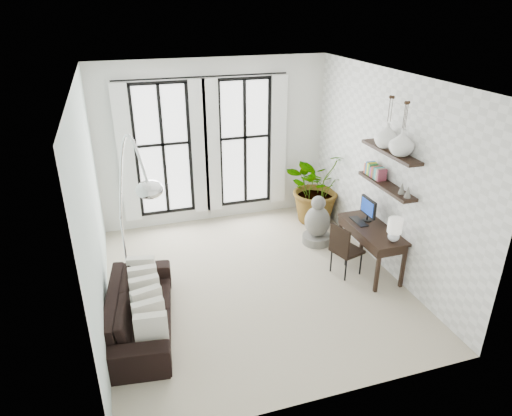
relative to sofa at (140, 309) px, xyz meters
name	(u,v)px	position (x,y,z in m)	size (l,w,h in m)	color
floor	(253,281)	(1.80, 0.61, -0.31)	(5.00, 5.00, 0.00)	#B6AA90
ceiling	(252,78)	(1.80, 0.61, 2.89)	(5.00, 5.00, 0.00)	white
wall_left	(91,209)	(-0.45, 0.61, 1.29)	(5.00, 5.00, 0.00)	silver
wall_right	(387,174)	(4.05, 0.61, 1.29)	(5.00, 5.00, 0.00)	white
wall_back	(215,143)	(1.80, 3.11, 1.29)	(4.50, 4.50, 0.00)	white
windows	(205,147)	(1.60, 3.04, 1.25)	(3.26, 0.13, 2.65)	white
wall_shelves	(387,171)	(3.91, 0.41, 1.42)	(0.25, 1.30, 0.60)	black
sofa	(140,309)	(0.00, 0.00, 0.00)	(2.11, 0.82, 0.61)	black
throw_pillows	(146,296)	(0.10, 0.00, 0.19)	(0.40, 1.52, 0.40)	beige
plant	(317,186)	(3.70, 2.40, 0.44)	(1.35, 1.17, 1.50)	#2D7228
desk	(373,232)	(3.75, 0.33, 0.43)	(0.56, 1.33, 1.18)	black
desk_chair	(344,247)	(3.26, 0.37, 0.20)	(0.53, 0.53, 0.89)	black
arc_lamp	(130,176)	(0.10, 0.62, 1.70)	(0.77, 1.52, 2.61)	silver
buddha	(317,224)	(3.31, 1.49, 0.09)	(0.52, 0.52, 0.94)	slate
vase_a	(402,142)	(3.91, 0.13, 1.96)	(0.37, 0.37, 0.38)	white
vase_b	(387,135)	(3.91, 0.53, 1.96)	(0.37, 0.37, 0.38)	white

